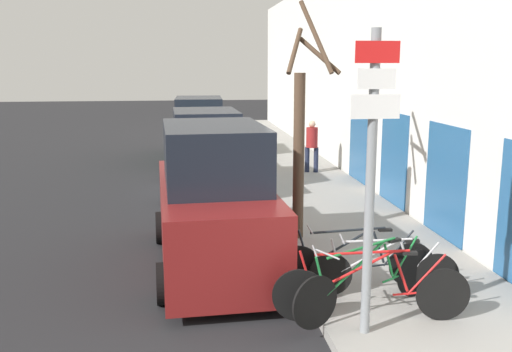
{
  "coord_description": "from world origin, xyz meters",
  "views": [
    {
      "loc": [
        -0.74,
        -3.67,
        3.49
      ],
      "look_at": [
        0.44,
        5.57,
        1.64
      ],
      "focal_mm": 40.0,
      "sensor_mm": 36.0,
      "label": 1
    }
  ],
  "objects_px": {
    "bicycle_2": "(384,271)",
    "signpost": "(371,174)",
    "parked_car_1": "(206,154)",
    "bicycle_3": "(355,263)",
    "parked_car_2": "(199,131)",
    "bicycle_1": "(368,282)",
    "pedestrian_near": "(312,143)",
    "street_tree": "(300,141)",
    "parked_car_0": "(214,204)",
    "bicycle_0": "(371,291)"
  },
  "relations": [
    {
      "from": "bicycle_2",
      "to": "signpost",
      "type": "bearing_deg",
      "value": 158.08
    },
    {
      "from": "parked_car_1",
      "to": "bicycle_3",
      "type": "bearing_deg",
      "value": -78.23
    },
    {
      "from": "parked_car_1",
      "to": "parked_car_2",
      "type": "xyz_separation_m",
      "value": [
        -0.02,
        5.38,
        0.01
      ]
    },
    {
      "from": "signpost",
      "to": "bicycle_1",
      "type": "xyz_separation_m",
      "value": [
        0.23,
        0.59,
        -1.62
      ]
    },
    {
      "from": "bicycle_2",
      "to": "pedestrian_near",
      "type": "height_order",
      "value": "pedestrian_near"
    },
    {
      "from": "signpost",
      "to": "bicycle_3",
      "type": "distance_m",
      "value": 2.16
    },
    {
      "from": "bicycle_3",
      "to": "bicycle_1",
      "type": "bearing_deg",
      "value": 177.8
    },
    {
      "from": "parked_car_1",
      "to": "street_tree",
      "type": "xyz_separation_m",
      "value": [
        1.59,
        -5.18,
        1.02
      ]
    },
    {
      "from": "bicycle_2",
      "to": "bicycle_3",
      "type": "distance_m",
      "value": 0.45
    },
    {
      "from": "bicycle_3",
      "to": "parked_car_2",
      "type": "height_order",
      "value": "parked_car_2"
    },
    {
      "from": "parked_car_2",
      "to": "bicycle_2",
      "type": "bearing_deg",
      "value": -78.75
    },
    {
      "from": "bicycle_1",
      "to": "parked_car_2",
      "type": "distance_m",
      "value": 14.12
    },
    {
      "from": "bicycle_2",
      "to": "parked_car_0",
      "type": "distance_m",
      "value": 3.1
    },
    {
      "from": "bicycle_3",
      "to": "signpost",
      "type": "bearing_deg",
      "value": 170.4
    },
    {
      "from": "bicycle_0",
      "to": "bicycle_3",
      "type": "height_order",
      "value": "bicycle_0"
    },
    {
      "from": "parked_car_0",
      "to": "bicycle_0",
      "type": "bearing_deg",
      "value": -57.49
    },
    {
      "from": "signpost",
      "to": "bicycle_3",
      "type": "bearing_deg",
      "value": 78.26
    },
    {
      "from": "parked_car_1",
      "to": "pedestrian_near",
      "type": "distance_m",
      "value": 3.63
    },
    {
      "from": "bicycle_2",
      "to": "bicycle_1",
      "type": "bearing_deg",
      "value": 149.35
    },
    {
      "from": "bicycle_0",
      "to": "bicycle_3",
      "type": "relative_size",
      "value": 1.07
    },
    {
      "from": "parked_car_0",
      "to": "parked_car_1",
      "type": "distance_m",
      "value": 6.19
    },
    {
      "from": "bicycle_2",
      "to": "pedestrian_near",
      "type": "relative_size",
      "value": 1.35
    },
    {
      "from": "parked_car_1",
      "to": "street_tree",
      "type": "height_order",
      "value": "street_tree"
    },
    {
      "from": "bicycle_3",
      "to": "street_tree",
      "type": "distance_m",
      "value": 3.03
    },
    {
      "from": "bicycle_1",
      "to": "parked_car_0",
      "type": "bearing_deg",
      "value": 12.34
    },
    {
      "from": "street_tree",
      "to": "pedestrian_near",
      "type": "bearing_deg",
      "value": 75.27
    },
    {
      "from": "bicycle_3",
      "to": "parked_car_0",
      "type": "height_order",
      "value": "parked_car_0"
    },
    {
      "from": "signpost",
      "to": "street_tree",
      "type": "bearing_deg",
      "value": 90.41
    },
    {
      "from": "bicycle_1",
      "to": "parked_car_0",
      "type": "xyz_separation_m",
      "value": [
        -1.96,
        2.42,
        0.55
      ]
    },
    {
      "from": "bicycle_0",
      "to": "pedestrian_near",
      "type": "height_order",
      "value": "pedestrian_near"
    },
    {
      "from": "parked_car_1",
      "to": "parked_car_0",
      "type": "bearing_deg",
      "value": -92.98
    },
    {
      "from": "bicycle_3",
      "to": "parked_car_2",
      "type": "distance_m",
      "value": 13.34
    },
    {
      "from": "parked_car_2",
      "to": "bicycle_0",
      "type": "bearing_deg",
      "value": -81.02
    },
    {
      "from": "bicycle_0",
      "to": "bicycle_1",
      "type": "height_order",
      "value": "bicycle_0"
    },
    {
      "from": "bicycle_2",
      "to": "parked_car_1",
      "type": "distance_m",
      "value": 8.43
    },
    {
      "from": "bicycle_2",
      "to": "bicycle_3",
      "type": "relative_size",
      "value": 0.89
    },
    {
      "from": "parked_car_1",
      "to": "pedestrian_near",
      "type": "height_order",
      "value": "parked_car_1"
    },
    {
      "from": "parked_car_2",
      "to": "pedestrian_near",
      "type": "height_order",
      "value": "parked_car_2"
    },
    {
      "from": "bicycle_0",
      "to": "parked_car_2",
      "type": "bearing_deg",
      "value": 13.69
    },
    {
      "from": "signpost",
      "to": "parked_car_2",
      "type": "xyz_separation_m",
      "value": [
        -1.64,
        14.58,
        -1.16
      ]
    },
    {
      "from": "bicycle_3",
      "to": "pedestrian_near",
      "type": "xyz_separation_m",
      "value": [
        1.42,
        9.25,
        0.52
      ]
    },
    {
      "from": "bicycle_3",
      "to": "parked_car_1",
      "type": "distance_m",
      "value": 8.06
    },
    {
      "from": "street_tree",
      "to": "parked_car_0",
      "type": "bearing_deg",
      "value": -149.41
    },
    {
      "from": "pedestrian_near",
      "to": "street_tree",
      "type": "bearing_deg",
      "value": -89.84
    },
    {
      "from": "signpost",
      "to": "street_tree",
      "type": "distance_m",
      "value": 4.02
    },
    {
      "from": "bicycle_0",
      "to": "bicycle_3",
      "type": "distance_m",
      "value": 1.09
    },
    {
      "from": "parked_car_1",
      "to": "pedestrian_near",
      "type": "relative_size",
      "value": 3.0
    },
    {
      "from": "parked_car_1",
      "to": "parked_car_2",
      "type": "height_order",
      "value": "parked_car_2"
    },
    {
      "from": "signpost",
      "to": "bicycle_1",
      "type": "distance_m",
      "value": 1.74
    },
    {
      "from": "bicycle_0",
      "to": "street_tree",
      "type": "bearing_deg",
      "value": 9.59
    }
  ]
}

